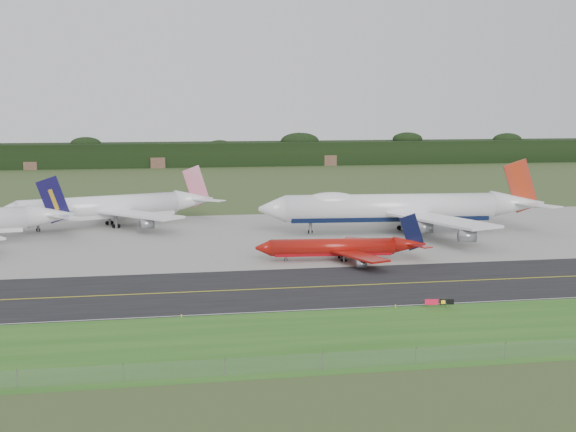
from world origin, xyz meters
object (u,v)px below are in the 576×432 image
Objects in this scene: jet_ba_747 at (400,208)px; jet_star_tail at (111,207)px; taxiway_sign at (439,302)px; jet_red_737 at (342,247)px.

jet_star_tail is (-71.92, 22.89, -1.16)m from jet_ba_747.
taxiway_sign is (54.65, -96.33, -4.04)m from jet_star_tail.
jet_ba_747 is 15.91× the size of taxiway_sign.
jet_star_tail is 12.36× the size of taxiway_sign.
jet_ba_747 is at bearing -17.65° from jet_star_tail.
jet_star_tail is 110.83m from taxiway_sign.
jet_star_tail is at bearing 119.57° from taxiway_sign.
jet_red_737 reaches higher than taxiway_sign.
jet_red_737 is 73.69m from jet_star_tail.
jet_red_737 is at bearing -48.28° from jet_star_tail.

